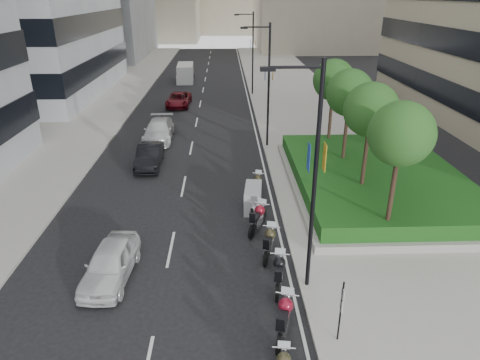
{
  "coord_description": "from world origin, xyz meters",
  "views": [
    {
      "loc": [
        1.1,
        -12.93,
        10.92
      ],
      "look_at": [
        1.83,
        7.26,
        2.0
      ],
      "focal_mm": 32.0,
      "sensor_mm": 36.0,
      "label": 1
    }
  ],
  "objects_px": {
    "lamp_post_0": "(311,171)",
    "car_d": "(179,100)",
    "car_c": "(159,130)",
    "car_b": "(149,156)",
    "lamp_post_1": "(267,80)",
    "parking_sign": "(341,308)",
    "motorcycle_2": "(279,273)",
    "motorcycle_6": "(257,183)",
    "motorcycle_5": "(253,198)",
    "car_a": "(110,263)",
    "motorcycle_3": "(269,242)",
    "motorcycle_4": "(258,218)",
    "delivery_van": "(185,74)",
    "motorcycle_1": "(284,317)",
    "lamp_post_2": "(251,49)"
  },
  "relations": [
    {
      "from": "motorcycle_4",
      "to": "motorcycle_6",
      "type": "relative_size",
      "value": 1.11
    },
    {
      "from": "car_b",
      "to": "delivery_van",
      "type": "distance_m",
      "value": 29.87
    },
    {
      "from": "motorcycle_2",
      "to": "motorcycle_5",
      "type": "relative_size",
      "value": 1.05
    },
    {
      "from": "motorcycle_5",
      "to": "car_a",
      "type": "distance_m",
      "value": 8.64
    },
    {
      "from": "lamp_post_0",
      "to": "car_b",
      "type": "height_order",
      "value": "lamp_post_0"
    },
    {
      "from": "motorcycle_6",
      "to": "car_b",
      "type": "height_order",
      "value": "car_b"
    },
    {
      "from": "motorcycle_3",
      "to": "lamp_post_1",
      "type": "bearing_deg",
      "value": 11.04
    },
    {
      "from": "motorcycle_5",
      "to": "motorcycle_4",
      "type": "bearing_deg",
      "value": -170.7
    },
    {
      "from": "lamp_post_2",
      "to": "motorcycle_5",
      "type": "distance_m",
      "value": 28.52
    },
    {
      "from": "motorcycle_6",
      "to": "car_a",
      "type": "xyz_separation_m",
      "value": [
        -6.63,
        -8.1,
        0.18
      ]
    },
    {
      "from": "lamp_post_0",
      "to": "car_d",
      "type": "relative_size",
      "value": 1.83
    },
    {
      "from": "motorcycle_5",
      "to": "car_c",
      "type": "relative_size",
      "value": 0.42
    },
    {
      "from": "car_a",
      "to": "car_c",
      "type": "relative_size",
      "value": 0.8
    },
    {
      "from": "motorcycle_4",
      "to": "delivery_van",
      "type": "distance_m",
      "value": 39.19
    },
    {
      "from": "lamp_post_1",
      "to": "car_a",
      "type": "xyz_separation_m",
      "value": [
        -7.83,
        -16.1,
        -4.34
      ]
    },
    {
      "from": "motorcycle_3",
      "to": "car_a",
      "type": "relative_size",
      "value": 0.54
    },
    {
      "from": "motorcycle_3",
      "to": "motorcycle_5",
      "type": "bearing_deg",
      "value": 21.14
    },
    {
      "from": "motorcycle_5",
      "to": "motorcycle_6",
      "type": "xyz_separation_m",
      "value": [
        0.38,
        2.14,
        -0.1
      ]
    },
    {
      "from": "lamp_post_1",
      "to": "parking_sign",
      "type": "xyz_separation_m",
      "value": [
        0.66,
        -20.0,
        -3.61
      ]
    },
    {
      "from": "motorcycle_2",
      "to": "motorcycle_3",
      "type": "height_order",
      "value": "motorcycle_2"
    },
    {
      "from": "parking_sign",
      "to": "motorcycle_6",
      "type": "relative_size",
      "value": 1.23
    },
    {
      "from": "lamp_post_0",
      "to": "motorcycle_5",
      "type": "height_order",
      "value": "lamp_post_0"
    },
    {
      "from": "parking_sign",
      "to": "motorcycle_3",
      "type": "height_order",
      "value": "parking_sign"
    },
    {
      "from": "motorcycle_6",
      "to": "motorcycle_1",
      "type": "bearing_deg",
      "value": -165.99
    },
    {
      "from": "motorcycle_4",
      "to": "car_d",
      "type": "xyz_separation_m",
      "value": [
        -6.34,
        25.45,
        0.04
      ]
    },
    {
      "from": "lamp_post_0",
      "to": "motorcycle_1",
      "type": "xyz_separation_m",
      "value": [
        -1.11,
        -2.46,
        -4.41
      ]
    },
    {
      "from": "car_c",
      "to": "car_b",
      "type": "bearing_deg",
      "value": -89.56
    },
    {
      "from": "motorcycle_2",
      "to": "motorcycle_6",
      "type": "xyz_separation_m",
      "value": [
        -0.23,
        8.87,
        -0.08
      ]
    },
    {
      "from": "lamp_post_0",
      "to": "car_a",
      "type": "height_order",
      "value": "lamp_post_0"
    },
    {
      "from": "lamp_post_2",
      "to": "motorcycle_4",
      "type": "height_order",
      "value": "lamp_post_2"
    },
    {
      "from": "lamp_post_0",
      "to": "motorcycle_3",
      "type": "height_order",
      "value": "lamp_post_0"
    },
    {
      "from": "motorcycle_4",
      "to": "car_c",
      "type": "relative_size",
      "value": 0.42
    },
    {
      "from": "car_d",
      "to": "motorcycle_2",
      "type": "bearing_deg",
      "value": -74.74
    },
    {
      "from": "motorcycle_3",
      "to": "car_b",
      "type": "height_order",
      "value": "car_b"
    },
    {
      "from": "delivery_van",
      "to": "motorcycle_4",
      "type": "bearing_deg",
      "value": -82.81
    },
    {
      "from": "lamp_post_2",
      "to": "car_b",
      "type": "xyz_separation_m",
      "value": [
        -8.19,
        -21.59,
        -4.34
      ]
    },
    {
      "from": "motorcycle_6",
      "to": "delivery_van",
      "type": "xyz_separation_m",
      "value": [
        -6.95,
        34.28,
        0.49
      ]
    },
    {
      "from": "lamp_post_2",
      "to": "delivery_van",
      "type": "distance_m",
      "value": 12.3
    },
    {
      "from": "lamp_post_0",
      "to": "delivery_van",
      "type": "relative_size",
      "value": 1.67
    },
    {
      "from": "motorcycle_1",
      "to": "motorcycle_4",
      "type": "distance_m",
      "value": 7.14
    },
    {
      "from": "motorcycle_5",
      "to": "car_a",
      "type": "bearing_deg",
      "value": 140.1
    },
    {
      "from": "car_a",
      "to": "car_d",
      "type": "relative_size",
      "value": 0.87
    },
    {
      "from": "motorcycle_3",
      "to": "lamp_post_2",
      "type": "bearing_deg",
      "value": 13.51
    },
    {
      "from": "motorcycle_2",
      "to": "car_c",
      "type": "xyz_separation_m",
      "value": [
        -7.35,
        18.93,
        0.14
      ]
    },
    {
      "from": "car_c",
      "to": "parking_sign",
      "type": "bearing_deg",
      "value": -68.77
    },
    {
      "from": "lamp_post_0",
      "to": "motorcycle_6",
      "type": "distance_m",
      "value": 10.14
    },
    {
      "from": "lamp_post_0",
      "to": "car_c",
      "type": "relative_size",
      "value": 1.68
    },
    {
      "from": "car_b",
      "to": "motorcycle_1",
      "type": "bearing_deg",
      "value": -66.74
    },
    {
      "from": "lamp_post_0",
      "to": "car_d",
      "type": "height_order",
      "value": "lamp_post_0"
    },
    {
      "from": "motorcycle_4",
      "to": "motorcycle_6",
      "type": "bearing_deg",
      "value": 20.15
    }
  ]
}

